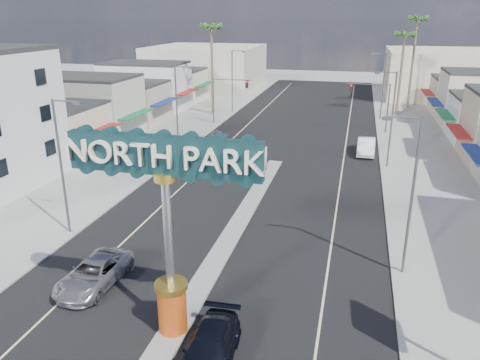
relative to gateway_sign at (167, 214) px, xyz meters
The scene contains 24 objects.
ground 28.64m from the gateway_sign, 90.00° to the left, with size 160.00×160.00×0.00m, color gray.
road 28.64m from the gateway_sign, 90.00° to the left, with size 20.00×120.00×0.01m, color black.
median_island 13.37m from the gateway_sign, 90.00° to the left, with size 1.30×30.00×0.16m, color gray.
sidewalk_left 31.87m from the gateway_sign, 116.55° to the left, with size 8.00×120.00×0.12m, color gray.
sidewalk_right 31.87m from the gateway_sign, 63.45° to the left, with size 8.00×120.00×0.12m, color gray.
storefront_row_left 47.62m from the gateway_sign, 120.33° to the left, with size 12.00×42.00×6.00m, color beige.
backdrop_far_left 76.29m from the gateway_sign, 106.77° to the left, with size 20.00×20.00×8.00m, color #B7B29E.
backdrop_far_right 76.29m from the gateway_sign, 73.23° to the left, with size 20.00×20.00×8.00m, color beige.
gateway_sign is the anchor object (origin of this frame).
traffic_signal_left 43.04m from the gateway_sign, 102.33° to the left, with size 5.09×0.45×6.00m.
traffic_signal_right 43.04m from the gateway_sign, 77.67° to the left, with size 5.09×0.45×6.00m.
streetlight_l_near 13.19m from the gateway_sign, 142.45° to the left, with size 2.03×0.22×9.00m.
streetlight_l_mid 29.91m from the gateway_sign, 110.42° to the left, with size 2.03×0.22×9.00m.
streetlight_l_far 51.10m from the gateway_sign, 101.78° to the left, with size 2.03×0.22×9.00m.
streetlight_r_near 13.19m from the gateway_sign, 37.55° to the left, with size 2.03×0.22×9.00m.
streetlight_r_mid 29.91m from the gateway_sign, 69.58° to the left, with size 2.03×0.22×9.00m.
streetlight_r_far 51.10m from the gateway_sign, 78.22° to the left, with size 2.03×0.22×9.00m.
palm_left_far 50.06m from the gateway_sign, 105.15° to the left, with size 2.60×2.60×13.10m.
palm_right_mid 55.76m from the gateway_sign, 76.47° to the left, with size 2.60×2.60×12.10m.
palm_right_far 62.20m from the gateway_sign, 75.97° to the left, with size 2.60×2.60×14.10m.
suv_left 8.09m from the gateway_sign, 154.21° to the left, with size 2.40×5.20×1.45m, color #A7A8AC.
suv_right 5.89m from the gateway_sign, 35.19° to the right, with size 2.02×4.96×1.44m, color black.
car_parked_left 32.58m from the gateway_sign, 103.62° to the left, with size 1.93×4.81×1.64m, color slate.
car_parked_right 33.79m from the gateway_sign, 75.01° to the left, with size 1.75×5.02×1.65m, color white.
Camera 1 is at (7.35, -14.67, 13.84)m, focal length 35.00 mm.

